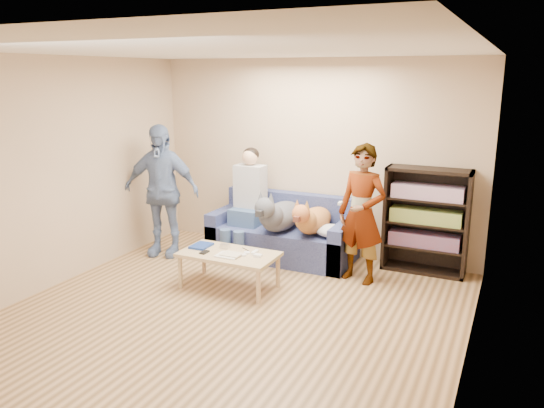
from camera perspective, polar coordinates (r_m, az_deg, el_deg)
The scene contains 26 objects.
ground at distance 5.38m, azimuth -5.60°, elevation -12.71°, with size 5.00×5.00×0.00m, color brown.
ceiling at distance 4.81m, azimuth -6.36°, elevation 16.17°, with size 5.00×5.00×0.00m, color white.
wall_back at distance 7.15m, azimuth 4.46°, elevation 5.00°, with size 4.50×4.50×0.00m, color tan.
wall_left at distance 6.38m, azimuth -23.57°, elevation 2.78°, with size 5.00×5.00×0.00m, color tan.
wall_right at distance 4.26m, azimuth 20.96°, elevation -2.05°, with size 5.00×5.00×0.00m, color tan.
blanket at distance 6.62m, azimuth 6.46°, elevation -2.88°, with size 0.42×0.36×0.15m, color #B9B8BE.
person_standing_right at distance 6.22m, azimuth 9.62°, elevation -1.06°, with size 0.60×0.39×1.63m, color gray.
person_standing_left at distance 7.20m, azimuth -11.84°, elevation 1.42°, with size 1.04×0.43×1.77m, color #7890C0.
held_controller at distance 6.06m, azimuth 7.35°, elevation 0.09°, with size 0.04×0.11×0.03m, color silver.
notebook_blue at distance 6.29m, azimuth -7.61°, elevation -4.47°, with size 0.20×0.26×0.03m, color navy.
papers at distance 5.95m, azimuth -4.73°, elevation -5.54°, with size 0.26×0.20×0.01m, color silver.
magazine at distance 5.95m, azimuth -4.38°, elevation -5.40°, with size 0.22×0.17×0.01m, color beige.
camera_silver at distance 6.20m, azimuth -5.08°, elevation -4.54°, with size 0.11×0.06×0.05m, color silver.
controller_a at distance 6.01m, azimuth -1.87°, elevation -5.22°, with size 0.04×0.13×0.03m, color white.
controller_b at distance 5.91m, azimuth -1.53°, elevation -5.56°, with size 0.09×0.06×0.03m, color white.
headphone_cup_a at distance 5.95m, azimuth -3.08°, elevation -5.50°, with size 0.07×0.07×0.02m, color silver.
headphone_cup_b at distance 6.01m, azimuth -2.72°, elevation -5.27°, with size 0.07×0.07×0.02m, color white.
pen_orange at distance 5.94m, azimuth -5.61°, elevation -5.64°, with size 0.01×0.01×0.14m, color orange.
pen_black at distance 6.15m, azimuth -2.86°, elevation -4.88°, with size 0.01×0.01×0.14m, color black.
wallet at distance 6.08m, azimuth -7.29°, elevation -5.16°, with size 0.07×0.12×0.01m, color black.
sofa at distance 7.11m, azimuth 1.26°, elevation -3.46°, with size 1.90×0.85×0.82m.
person_seated at distance 7.08m, azimuth -2.72°, elevation 0.57°, with size 0.40×0.73×1.47m.
dog_gray at distance 6.77m, azimuth 0.70°, elevation -1.21°, with size 0.41×1.25×0.60m.
dog_tan at distance 6.69m, azimuth 4.31°, elevation -1.69°, with size 0.36×1.14×0.52m.
coffee_table at distance 6.07m, azimuth -4.66°, elevation -5.66°, with size 1.10×0.60×0.42m.
bookshelf at distance 6.73m, azimuth 16.26°, elevation -1.50°, with size 1.00×0.34×1.30m.
Camera 1 is at (2.50, -4.11, 2.40)m, focal length 35.00 mm.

